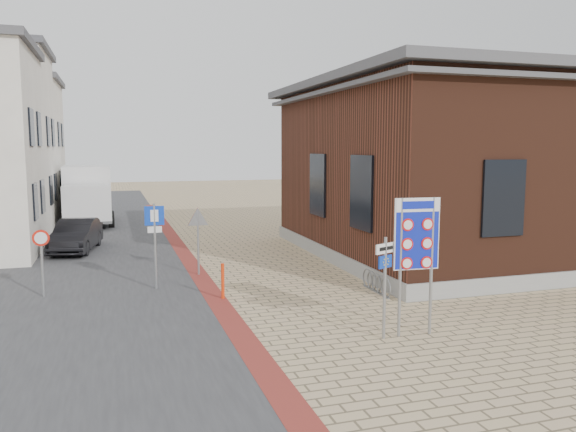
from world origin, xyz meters
TOP-DOWN VIEW (x-y plane):
  - ground at (0.00, 0.00)m, footprint 120.00×120.00m
  - road_strip at (-5.50, 15.00)m, footprint 7.00×60.00m
  - curb_strip at (-2.00, 10.00)m, footprint 0.60×40.00m
  - brick_building at (8.99, 7.00)m, footprint 13.00×13.00m
  - bike_rack at (2.65, 2.20)m, footprint 0.08×1.80m
  - sedan at (-6.13, 11.85)m, footprint 2.05×4.18m
  - box_truck at (-5.99, 20.60)m, footprint 2.78×6.21m
  - border_sign at (1.77, -1.50)m, footprint 1.07×0.13m
  - essen_sign at (1.00, -1.50)m, footprint 0.58×0.29m
  - parking_sign at (-3.50, 4.50)m, footprint 0.57×0.07m
  - yield_sign at (-2.00, 6.00)m, footprint 0.79×0.07m
  - speed_sign at (-6.62, 4.50)m, footprint 0.46×0.07m
  - bollard at (-1.80, 2.80)m, footprint 0.10×0.10m

SIDE VIEW (x-z plane):
  - ground at x=0.00m, z-range 0.00..0.00m
  - road_strip at x=-5.50m, z-range 0.00..0.02m
  - curb_strip at x=-2.00m, z-range 0.00..0.03m
  - bike_rack at x=2.65m, z-range -0.04..0.56m
  - bollard at x=-1.80m, z-range 0.00..1.02m
  - sedan at x=-6.13m, z-range 0.00..1.32m
  - speed_sign at x=-6.62m, z-range 0.29..2.24m
  - essen_sign at x=1.00m, z-range 0.36..2.65m
  - box_truck at x=-5.99m, z-range 0.05..3.27m
  - yield_sign at x=-2.00m, z-range 0.57..2.79m
  - parking_sign at x=-3.50m, z-range 0.48..3.08m
  - border_sign at x=1.77m, z-range 0.70..3.84m
  - brick_building at x=8.99m, z-range 0.09..6.89m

